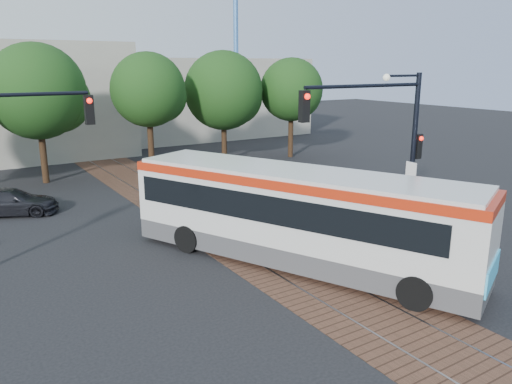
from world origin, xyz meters
TOP-DOWN VIEW (x-y plane):
  - ground at (0.00, 0.00)m, footprint 120.00×120.00m
  - trackbed at (0.00, 4.00)m, footprint 3.60×40.00m
  - tree_row at (1.21, 16.42)m, footprint 26.40×5.60m
  - warehouses at (-0.53, 28.75)m, footprint 40.00×13.00m
  - crane at (18.00, 34.00)m, footprint 8.00×0.50m
  - city_bus at (0.33, -0.21)m, footprint 7.31×11.82m
  - traffic_island at (4.82, -0.90)m, footprint 2.20×5.20m
  - signal_pole_main at (3.86, -0.81)m, footprint 5.49×0.46m
  - parked_car at (-7.00, 11.06)m, footprint 4.34×3.07m

SIDE VIEW (x-z plane):
  - ground at x=0.00m, z-range 0.00..0.00m
  - trackbed at x=0.00m, z-range 0.00..0.02m
  - traffic_island at x=4.82m, z-range -0.24..0.89m
  - parked_car at x=-7.00m, z-range 0.00..1.17m
  - city_bus at x=0.33m, z-range 0.18..3.37m
  - warehouses at x=-0.53m, z-range -0.19..7.81m
  - signal_pole_main at x=3.86m, z-range 1.16..7.16m
  - tree_row at x=1.21m, z-range 1.01..8.69m
  - crane at x=18.00m, z-range 1.88..19.88m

